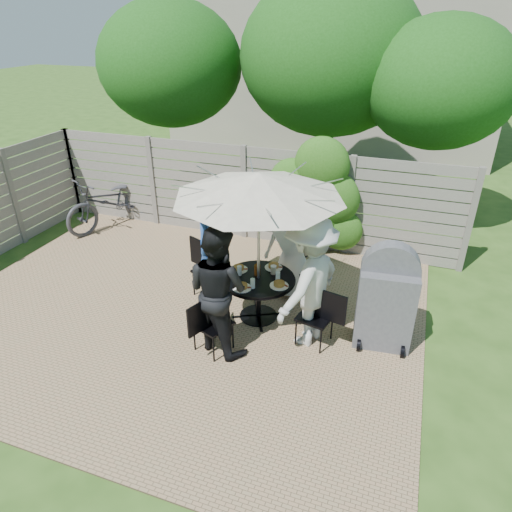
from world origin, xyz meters
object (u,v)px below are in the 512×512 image
(person_right, at_px, (309,282))
(glass_front, at_px, (253,283))
(plate_back, at_px, (274,266))
(glass_right, at_px, (278,276))
(person_back, at_px, (292,243))
(plate_right, at_px, (279,285))
(person_left, at_px, (214,245))
(chair_back, at_px, (296,275))
(coffee_cup, at_px, (273,270))
(bicycle, at_px, (111,201))
(glass_left, at_px, (239,271))
(bbq_grill, at_px, (386,299))
(patio_table, at_px, (258,290))
(chair_left, at_px, (210,280))
(chair_front, at_px, (213,335))
(syrup_jug, at_px, (257,270))
(chair_right, at_px, (315,327))
(plate_left, at_px, (239,268))
(plate_front, at_px, (242,287))
(person_front, at_px, (218,290))
(umbrella, at_px, (259,185))

(person_right, bearing_deg, glass_front, -70.30)
(plate_back, bearing_deg, glass_right, -63.27)
(person_back, bearing_deg, plate_right, -66.55)
(person_back, xyz_separation_m, plate_right, (0.07, -0.90, -0.19))
(person_left, height_order, person_right, person_left)
(chair_back, relative_size, plate_right, 3.51)
(person_left, distance_m, coffee_cup, 0.98)
(bicycle, bearing_deg, person_right, -7.40)
(glass_left, relative_size, bbq_grill, 0.09)
(patio_table, distance_m, chair_left, 0.99)
(chair_back, height_order, chair_front, chair_back)
(person_right, bearing_deg, syrup_jug, -93.22)
(syrup_jug, bearing_deg, chair_right, -21.47)
(patio_table, relative_size, plate_back, 5.03)
(chair_left, xyz_separation_m, plate_back, (1.03, 0.03, 0.43))
(chair_back, bearing_deg, bbq_grill, 74.69)
(plate_left, distance_m, plate_right, 0.72)
(plate_front, relative_size, coffee_cup, 2.17)
(plate_left, xyz_separation_m, glass_front, (0.36, -0.40, 0.05))
(patio_table, distance_m, syrup_jug, 0.30)
(person_left, distance_m, glass_front, 0.99)
(chair_back, height_order, person_front, person_front)
(chair_back, bearing_deg, person_front, -2.90)
(person_right, distance_m, plate_back, 0.93)
(chair_front, bearing_deg, bicycle, 71.73)
(plate_front, relative_size, syrup_jug, 1.63)
(glass_right, bearing_deg, person_front, -124.29)
(glass_right, distance_m, syrup_jug, 0.32)
(plate_right, bearing_deg, person_right, -18.77)
(person_left, xyz_separation_m, chair_right, (1.70, -0.58, -0.68))
(glass_left, distance_m, bbq_grill, 2.03)
(person_back, relative_size, plate_front, 6.86)
(chair_left, relative_size, bicycle, 0.44)
(chair_right, distance_m, glass_right, 0.86)
(person_right, xyz_separation_m, plate_front, (-0.90, -0.07, -0.22))
(chair_left, distance_m, person_left, 0.68)
(person_back, distance_m, person_left, 1.17)
(person_back, bearing_deg, coffee_cup, -80.69)
(patio_table, xyz_separation_m, umbrella, (0.00, 0.00, 1.57))
(plate_front, relative_size, plate_right, 1.00)
(patio_table, distance_m, plate_right, 0.43)
(plate_right, distance_m, glass_right, 0.15)
(plate_back, height_order, bicycle, bicycle)
(patio_table, relative_size, glass_right, 9.34)
(plate_left, bearing_deg, glass_left, -65.03)
(chair_back, height_order, bicycle, bicycle)
(plate_right, relative_size, coffee_cup, 2.17)
(umbrella, relative_size, bbq_grill, 1.95)
(person_back, relative_size, glass_front, 12.74)
(person_right, distance_m, syrup_jug, 0.91)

